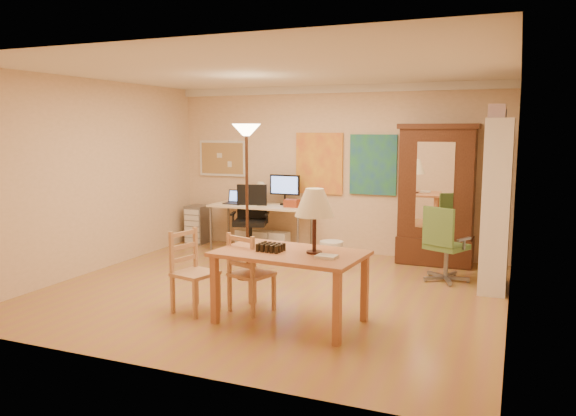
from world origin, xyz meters
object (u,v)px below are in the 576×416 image
at_px(armoire, 436,204).
at_px(bookshelf, 496,205).
at_px(dining_table, 299,239).
at_px(office_chair_green, 444,261).
at_px(computer_desk, 264,222).
at_px(office_chair_black, 251,235).

height_order(armoire, bookshelf, bookshelf).
distance_m(dining_table, armoire, 3.36).
height_order(dining_table, bookshelf, bookshelf).
relative_size(dining_table, office_chair_green, 1.56).
height_order(computer_desk, office_chair_black, computer_desk).
xyz_separation_m(dining_table, computer_desk, (-1.85, 3.14, -0.43)).
bearing_deg(bookshelf, computer_desk, 164.71).
distance_m(computer_desk, bookshelf, 3.85).
xyz_separation_m(armoire, bookshelf, (0.87, -1.08, 0.16)).
relative_size(dining_table, bookshelf, 0.74).
xyz_separation_m(computer_desk, office_chair_green, (3.05, -0.89, -0.19)).
bearing_deg(office_chair_black, office_chair_green, -10.11).
height_order(dining_table, armoire, armoire).
relative_size(dining_table, armoire, 0.76).
bearing_deg(office_chair_green, office_chair_black, 169.89).
distance_m(computer_desk, office_chair_green, 3.19).
relative_size(dining_table, office_chair_black, 1.42).
height_order(office_chair_black, office_chair_green, office_chair_black).
distance_m(computer_desk, office_chair_black, 0.38).
bearing_deg(bookshelf, office_chair_green, 170.01).
relative_size(office_chair_green, armoire, 0.48).
bearing_deg(armoire, office_chair_black, -171.75).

